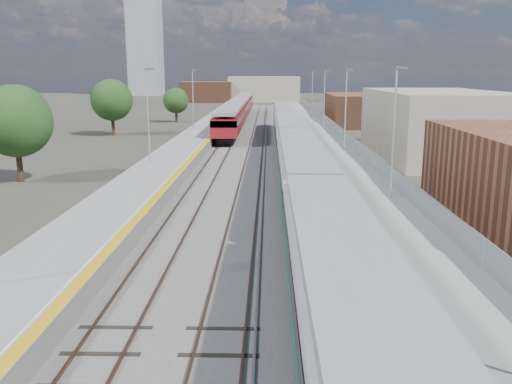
{
  "coord_description": "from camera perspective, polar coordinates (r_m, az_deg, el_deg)",
  "views": [
    {
      "loc": [
        -0.55,
        -9.2,
        8.17
      ],
      "look_at": [
        -1.2,
        17.75,
        2.2
      ],
      "focal_mm": 38.0,
      "sensor_mm": 36.0,
      "label": 1
    }
  ],
  "objects": [
    {
      "name": "tree_a",
      "position": [
        44.36,
        -23.99,
        6.82
      ],
      "size": [
        5.41,
        5.41,
        7.33
      ],
      "color": "#382619",
      "rests_on": "ground"
    },
    {
      "name": "red_train",
      "position": [
        89.17,
        -1.83,
        8.66
      ],
      "size": [
        2.97,
        60.26,
        3.75
      ],
      "color": "black",
      "rests_on": "ground"
    },
    {
      "name": "tree_c",
      "position": [
        91.86,
        -8.43,
        9.49
      ],
      "size": [
        4.2,
        4.2,
        5.69
      ],
      "color": "#382619",
      "rests_on": "ground"
    },
    {
      "name": "ground",
      "position": [
        59.77,
        1.89,
        4.63
      ],
      "size": [
        320.0,
        320.0,
        0.0
      ],
      "primitive_type": "plane",
      "color": "#47443A",
      "rests_on": "ground"
    },
    {
      "name": "ballast_bed",
      "position": [
        62.26,
        -0.2,
        4.98
      ],
      "size": [
        10.5,
        155.0,
        0.06
      ],
      "primitive_type": "cube",
      "color": "#565451",
      "rests_on": "ground"
    },
    {
      "name": "platform_left",
      "position": [
        62.74,
        -6.45,
        5.41
      ],
      "size": [
        4.3,
        155.0,
        8.52
      ],
      "color": "slate",
      "rests_on": "ground"
    },
    {
      "name": "tree_b",
      "position": [
        74.1,
        -14.96,
        9.34
      ],
      "size": [
        5.43,
        5.43,
        7.36
      ],
      "color": "#382619",
      "rests_on": "ground"
    },
    {
      "name": "tree_d",
      "position": [
        72.39,
        18.18,
        8.3
      ],
      "size": [
        4.29,
        4.29,
        5.81
      ],
      "color": "#382619",
      "rests_on": "ground"
    },
    {
      "name": "buildings",
      "position": [
        148.86,
        -5.56,
        13.41
      ],
      "size": [
        72.0,
        185.5,
        40.0
      ],
      "color": "brown",
      "rests_on": "ground"
    },
    {
      "name": "tracks",
      "position": [
        63.9,
        0.38,
        5.24
      ],
      "size": [
        8.96,
        160.0,
        0.17
      ],
      "color": "#4C3323",
      "rests_on": "ground"
    },
    {
      "name": "green_train",
      "position": [
        43.58,
        4.07,
        4.63
      ],
      "size": [
        2.88,
        80.16,
        3.17
      ],
      "color": "black",
      "rests_on": "ground"
    },
    {
      "name": "platform_right",
      "position": [
        62.44,
        6.75,
        5.38
      ],
      "size": [
        4.7,
        155.0,
        8.52
      ],
      "color": "slate",
      "rests_on": "ground"
    }
  ]
}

